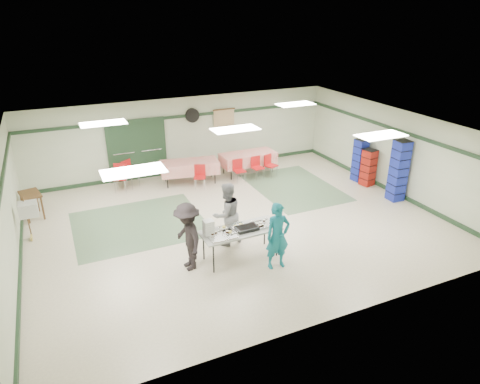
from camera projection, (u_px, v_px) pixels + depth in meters
name	position (u px, v px, depth m)	size (l,w,h in m)	color
floor	(236.00, 222.00, 12.01)	(11.00, 11.00, 0.00)	beige
ceiling	(235.00, 128.00, 10.94)	(11.00, 11.00, 0.00)	silver
wall_back	(185.00, 135.00, 15.24)	(11.00, 11.00, 0.00)	beige
wall_front	(336.00, 261.00, 7.71)	(11.00, 11.00, 0.00)	beige
wall_left	(7.00, 215.00, 9.40)	(9.00, 9.00, 0.00)	beige
wall_right	(394.00, 151.00, 13.55)	(9.00, 9.00, 0.00)	beige
trim_back	(184.00, 116.00, 14.93)	(11.00, 0.06, 0.10)	#1D3620
baseboard_back	(187.00, 169.00, 15.72)	(11.00, 0.06, 0.12)	#1D3620
trim_left	(1.00, 185.00, 9.13)	(9.00, 0.06, 0.10)	#1D3620
baseboard_left	(20.00, 265.00, 9.92)	(9.00, 0.06, 0.12)	#1D3620
trim_right	(396.00, 130.00, 13.26)	(9.00, 0.06, 0.10)	#1D3620
baseboard_right	(388.00, 189.00, 14.06)	(9.00, 0.06, 0.12)	#1D3620
green_patch_a	(139.00, 224.00, 11.90)	(3.50, 3.00, 0.01)	#5A7857
green_patch_b	(294.00, 187.00, 14.32)	(2.50, 3.50, 0.01)	#5A7857
double_door_left	(123.00, 152.00, 14.47)	(0.90, 0.06, 2.10)	gray
double_door_right	(151.00, 148.00, 14.83)	(0.90, 0.06, 2.10)	gray
door_frame	(137.00, 150.00, 14.63)	(2.00, 0.03, 2.15)	#1D3620
wall_fan	(192.00, 115.00, 15.02)	(0.50, 0.50, 0.10)	black
scroll_banner	(224.00, 118.00, 15.55)	(0.80, 0.02, 0.60)	#CEB181
serving_table	(241.00, 231.00, 10.03)	(1.92, 0.82, 0.76)	beige
sheet_tray_right	(261.00, 225.00, 10.22)	(0.52, 0.40, 0.02)	silver
sheet_tray_mid	(235.00, 229.00, 10.02)	(0.63, 0.47, 0.02)	silver
sheet_tray_left	(222.00, 236.00, 9.70)	(0.63, 0.48, 0.02)	silver
baking_pan	(247.00, 228.00, 9.99)	(0.52, 0.33, 0.08)	black
foam_box_stack	(209.00, 228.00, 9.72)	(0.22, 0.21, 0.36)	white
volunteer_teal	(278.00, 236.00, 9.66)	(0.58, 0.38, 1.59)	#137084
volunteer_grey	(227.00, 214.00, 10.63)	(0.80, 0.62, 1.64)	gray
volunteer_dark	(188.00, 237.00, 9.60)	(1.05, 0.60, 1.63)	black
dining_table_a	(248.00, 158.00, 15.33)	(1.99, 0.92, 0.77)	red
dining_table_b	(190.00, 167.00, 14.50)	(2.04, 1.15, 0.77)	red
chair_a	(257.00, 165.00, 14.91)	(0.41, 0.41, 0.79)	red
chair_b	(239.00, 168.00, 14.65)	(0.36, 0.37, 0.78)	red
chair_c	(270.00, 163.00, 15.10)	(0.49, 0.49, 0.79)	red
chair_d	(200.00, 174.00, 14.11)	(0.48, 0.48, 0.79)	red
chair_loose_a	(129.00, 171.00, 14.16)	(0.59, 0.59, 0.91)	red
chair_loose_b	(120.00, 174.00, 13.89)	(0.54, 0.54, 0.90)	red
crate_stack_blue_a	(360.00, 160.00, 14.62)	(0.38, 0.38, 1.48)	#1A239E
crate_stack_red	(368.00, 168.00, 14.27)	(0.38, 0.38, 1.25)	maroon
crate_stack_blue_b	(399.00, 171.00, 13.02)	(0.42, 0.42, 1.93)	#1A239E
printer_table	(31.00, 197.00, 12.05)	(0.65, 0.86, 0.74)	brown
office_printer	(28.00, 209.00, 10.65)	(0.44, 0.39, 0.35)	#B7B7B2
broom	(27.00, 217.00, 10.91)	(0.03, 0.03, 1.22)	brown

